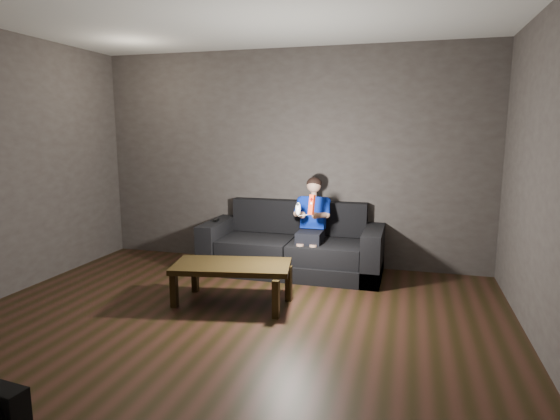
% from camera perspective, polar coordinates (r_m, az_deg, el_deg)
% --- Properties ---
extents(floor, '(5.00, 5.00, 0.00)m').
position_cam_1_polar(floor, '(3.97, -8.46, -15.85)').
color(floor, black).
rests_on(floor, ground).
extents(back_wall, '(5.00, 0.04, 2.70)m').
position_cam_1_polar(back_wall, '(5.96, 1.07, 6.31)').
color(back_wall, '#3A3231').
rests_on(back_wall, ground).
extents(sofa, '(2.14, 0.93, 0.83)m').
position_cam_1_polar(sofa, '(5.71, 1.58, -4.82)').
color(sofa, black).
rests_on(sofa, floor).
extents(child, '(0.43, 0.52, 1.05)m').
position_cam_1_polar(child, '(5.51, 3.90, -0.90)').
color(child, black).
rests_on(child, sofa).
extents(wii_remote_red, '(0.07, 0.09, 0.22)m').
position_cam_1_polar(wii_remote_red, '(5.07, 3.89, 0.65)').
color(wii_remote_red, '#F13816').
rests_on(wii_remote_red, child).
extents(nunchuk_white, '(0.07, 0.10, 0.15)m').
position_cam_1_polar(nunchuk_white, '(5.11, 2.22, 0.15)').
color(nunchuk_white, white).
rests_on(nunchuk_white, child).
extents(wii_remote_black, '(0.05, 0.15, 0.03)m').
position_cam_1_polar(wii_remote_black, '(5.87, -7.77, -1.24)').
color(wii_remote_black, black).
rests_on(wii_remote_black, sofa).
extents(coffee_table, '(1.22, 0.76, 0.41)m').
position_cam_1_polar(coffee_table, '(4.65, -5.87, -7.18)').
color(coffee_table, black).
rests_on(coffee_table, floor).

